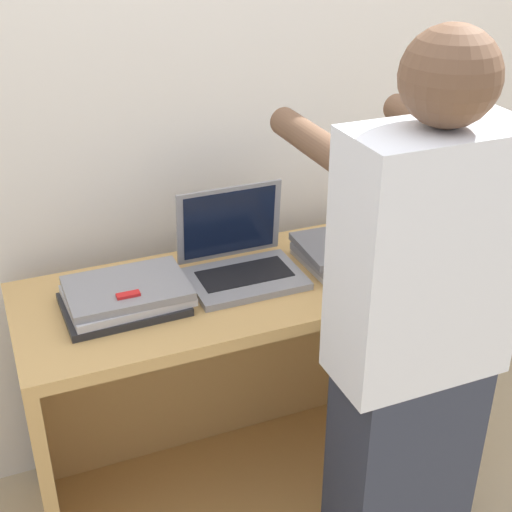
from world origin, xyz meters
TOP-DOWN VIEW (x-y plane):
  - wall_back at (0.00, 0.61)m, footprint 8.00×0.05m
  - cart at (0.00, 0.32)m, footprint 1.28×0.51m
  - laptop_open at (0.00, 0.29)m, footprint 0.31×0.25m
  - laptop_stack_left at (-0.34, 0.25)m, footprint 0.33×0.24m
  - laptop_stack_right at (0.34, 0.25)m, footprint 0.33×0.24m
  - person at (0.24, -0.23)m, footprint 0.40×0.52m
  - inventory_tag at (-0.34, 0.20)m, footprint 0.06×0.02m

SIDE VIEW (x-z plane):
  - cart at x=0.00m, z-range 0.00..0.77m
  - person at x=0.24m, z-range 0.00..1.54m
  - laptop_stack_left at x=-0.34m, z-range 0.77..0.84m
  - laptop_stack_right at x=0.34m, z-range 0.77..0.84m
  - laptop_open at x=0.00m, z-range 0.70..0.94m
  - inventory_tag at x=-0.34m, z-range 0.84..0.84m
  - wall_back at x=0.00m, z-range 0.00..2.40m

